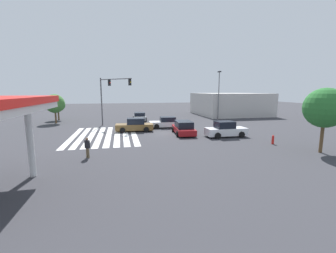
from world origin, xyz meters
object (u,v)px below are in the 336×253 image
(car_1, at_px, (184,128))
(tree_corner_c, at_px, (325,108))
(fire_hydrant, at_px, (273,140))
(car_4, at_px, (135,125))
(car_0, at_px, (140,117))
(traffic_signal_mast, at_px, (109,92))
(street_light_pole_a, at_px, (219,91))
(tree_corner_a, at_px, (55,104))
(car_2, at_px, (226,130))
(car_3, at_px, (167,123))
(pedestrian, at_px, (87,147))
(tree_corner_b, at_px, (58,105))

(car_1, height_order, tree_corner_c, tree_corner_c)
(car_1, distance_m, tree_corner_c, 13.70)
(fire_hydrant, bearing_deg, car_4, -128.27)
(car_0, bearing_deg, traffic_signal_mast, -38.51)
(street_light_pole_a, height_order, tree_corner_c, street_light_pole_a)
(car_0, distance_m, tree_corner_a, 13.32)
(car_2, bearing_deg, car_1, 149.11)
(street_light_pole_a, relative_size, tree_corner_c, 1.60)
(car_2, xyz_separation_m, car_3, (-7.56, -5.09, -0.09))
(car_4, xyz_separation_m, pedestrian, (10.77, -4.25, 0.12))
(car_2, height_order, car_3, car_2)
(street_light_pole_a, distance_m, fire_hydrant, 19.82)
(traffic_signal_mast, distance_m, car_3, 9.16)
(car_3, relative_size, tree_corner_a, 1.05)
(traffic_signal_mast, relative_size, fire_hydrant, 7.98)
(car_3, bearing_deg, traffic_signal_mast, -16.62)
(tree_corner_c, bearing_deg, car_4, -132.79)
(car_2, bearing_deg, fire_hydrant, -56.84)
(street_light_pole_a, bearing_deg, car_2, -21.55)
(car_1, bearing_deg, car_4, 64.13)
(car_0, relative_size, tree_corner_c, 0.82)
(car_3, height_order, fire_hydrant, car_3)
(pedestrian, bearing_deg, fire_hydrant, -43.50)
(tree_corner_b, bearing_deg, traffic_signal_mast, 45.68)
(tree_corner_a, relative_size, fire_hydrant, 5.28)
(car_0, relative_size, fire_hydrant, 5.05)
(pedestrian, relative_size, tree_corner_c, 0.30)
(car_4, height_order, street_light_pole_a, street_light_pole_a)
(car_0, height_order, car_4, car_4)
(tree_corner_a, relative_size, tree_corner_b, 1.16)
(car_3, xyz_separation_m, tree_corner_a, (-7.63, -16.12, 2.40))
(car_4, relative_size, tree_corner_c, 0.89)
(car_2, bearing_deg, car_3, 123.51)
(car_0, relative_size, car_1, 0.87)
(car_0, distance_m, fire_hydrant, 22.67)
(car_0, bearing_deg, car_1, 19.21)
(car_3, relative_size, pedestrian, 3.05)
(car_1, bearing_deg, car_2, -116.44)
(tree_corner_a, bearing_deg, fire_hydrant, 51.06)
(traffic_signal_mast, height_order, tree_corner_a, traffic_signal_mast)
(street_light_pole_a, height_order, tree_corner_b, street_light_pole_a)
(traffic_signal_mast, height_order, car_4, traffic_signal_mast)
(car_4, relative_size, street_light_pole_a, 0.56)
(tree_corner_a, bearing_deg, car_2, 54.40)
(car_2, distance_m, tree_corner_a, 26.18)
(tree_corner_a, distance_m, tree_corner_b, 4.07)
(traffic_signal_mast, bearing_deg, pedestrian, -49.14)
(car_4, relative_size, tree_corner_b, 1.21)
(traffic_signal_mast, xyz_separation_m, car_4, (4.78, 3.12, -4.14))
(pedestrian, distance_m, fire_hydrant, 16.68)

